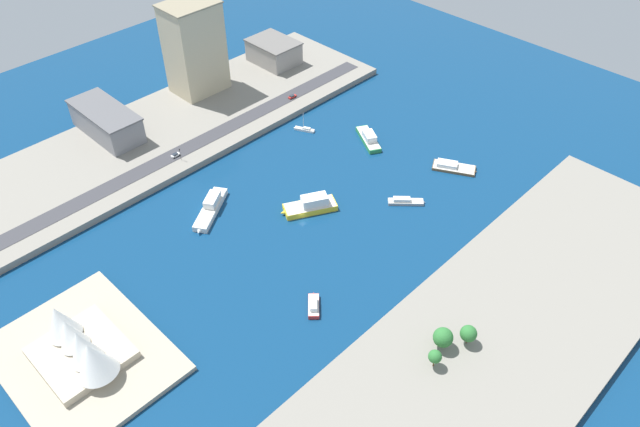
{
  "coord_description": "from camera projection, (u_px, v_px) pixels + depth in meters",
  "views": [
    {
      "loc": [
        -143.93,
        135.13,
        177.9
      ],
      "look_at": [
        -6.0,
        -4.69,
        4.21
      ],
      "focal_mm": 34.46,
      "sensor_mm": 36.0,
      "label": 1
    }
  ],
  "objects": [
    {
      "name": "pickup_red",
      "position": [
        292.0,
        96.0,
        334.4
      ],
      "size": [
        1.95,
        4.87,
        1.61
      ],
      "color": "black",
      "rests_on": "road_strip"
    },
    {
      "name": "quay_west",
      "position": [
        494.0,
        345.0,
        213.99
      ],
      "size": [
        70.0,
        240.0,
        3.3
      ],
      "primitive_type": "cube",
      "color": "gray",
      "rests_on": "ground_plane"
    },
    {
      "name": "opera_landmark",
      "position": [
        79.0,
        345.0,
        204.98
      ],
      "size": [
        36.69,
        28.03,
        16.86
      ],
      "color": "#BCAD93",
      "rests_on": "peninsula_point"
    },
    {
      "name": "sailboat_small_white",
      "position": [
        304.0,
        129.0,
        316.54
      ],
      "size": [
        11.07,
        6.74,
        10.69
      ],
      "color": "white",
      "rests_on": "ground_plane"
    },
    {
      "name": "tugboat_red",
      "position": [
        314.0,
        305.0,
        227.83
      ],
      "size": [
        10.74,
        10.69,
        3.75
      ],
      "color": "red",
      "rests_on": "ground_plane"
    },
    {
      "name": "ferry_green_doubledeck",
      "position": [
        369.0,
        138.0,
        308.52
      ],
      "size": [
        22.69,
        16.49,
        5.47
      ],
      "color": "#2D8C4C",
      "rests_on": "ground_plane"
    },
    {
      "name": "office_block_beige",
      "position": [
        195.0,
        48.0,
        326.31
      ],
      "size": [
        21.95,
        28.41,
        49.0
      ],
      "color": "#C6B793",
      "rests_on": "quay_east"
    },
    {
      "name": "ferry_yellow_fast",
      "position": [
        311.0,
        205.0,
        268.9
      ],
      "size": [
        18.57,
        24.64,
        6.96
      ],
      "color": "yellow",
      "rests_on": "ground_plane"
    },
    {
      "name": "ground_plane",
      "position": [
        303.0,
        219.0,
        265.63
      ],
      "size": [
        440.0,
        440.0,
        0.0
      ],
      "primitive_type": "plane",
      "color": "navy"
    },
    {
      "name": "peninsula_point",
      "position": [
        83.0,
        357.0,
        211.07
      ],
      "size": [
        62.68,
        49.47,
        2.0
      ],
      "primitive_type": "cube",
      "color": "#A89E89",
      "rests_on": "ground_plane"
    },
    {
      "name": "traffic_light_waterfront",
      "position": [
        180.0,
        153.0,
        289.62
      ],
      "size": [
        0.36,
        0.36,
        6.5
      ],
      "color": "black",
      "rests_on": "quay_east"
    },
    {
      "name": "barge_flat_brown",
      "position": [
        452.0,
        167.0,
        291.97
      ],
      "size": [
        21.34,
        16.42,
        3.23
      ],
      "color": "brown",
      "rests_on": "ground_plane"
    },
    {
      "name": "quay_east",
      "position": [
        172.0,
        129.0,
        315.09
      ],
      "size": [
        70.0,
        240.0,
        3.3
      ],
      "primitive_type": "cube",
      "color": "gray",
      "rests_on": "ground_plane"
    },
    {
      "name": "ferry_white_commuter",
      "position": [
        211.0,
        207.0,
        268.37
      ],
      "size": [
        20.34,
        27.33,
        6.14
      ],
      "color": "silver",
      "rests_on": "ground_plane"
    },
    {
      "name": "van_white",
      "position": [
        175.0,
        155.0,
        293.86
      ],
      "size": [
        1.99,
        4.5,
        1.66
      ],
      "color": "black",
      "rests_on": "road_strip"
    },
    {
      "name": "road_strip",
      "position": [
        197.0,
        143.0,
        302.75
      ],
      "size": [
        9.09,
        228.0,
        0.15
      ],
      "primitive_type": "cube",
      "color": "#38383D",
      "rests_on": "quay_east"
    },
    {
      "name": "warehouse_low_gray",
      "position": [
        107.0,
        121.0,
        304.75
      ],
      "size": [
        42.53,
        18.6,
        14.08
      ],
      "color": "gray",
      "rests_on": "quay_east"
    },
    {
      "name": "park_tree_cluster",
      "position": [
        450.0,
        339.0,
        207.57
      ],
      "size": [
        11.61,
        21.03,
        8.8
      ],
      "color": "brown",
      "rests_on": "quay_west"
    },
    {
      "name": "yacht_sleek_gray",
      "position": [
        405.0,
        201.0,
        273.13
      ],
      "size": [
        14.26,
        13.78,
        2.91
      ],
      "color": "#999EA3",
      "rests_on": "ground_plane"
    },
    {
      "name": "carpark_squat_concrete",
      "position": [
        274.0,
        51.0,
        361.79
      ],
      "size": [
        28.66,
        21.69,
        13.16
      ],
      "color": "gray",
      "rests_on": "quay_east"
    }
  ]
}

